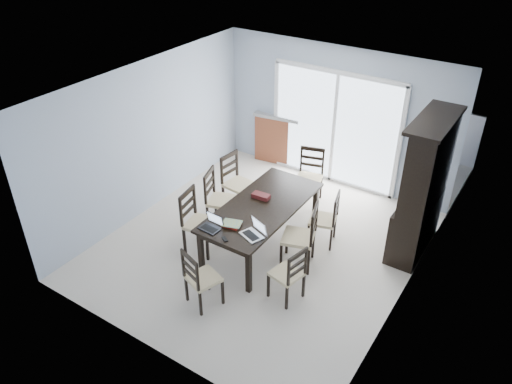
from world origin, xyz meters
TOP-DOWN VIEW (x-y plane):
  - floor at (0.00, 0.00)m, footprint 5.00×5.00m
  - ceiling at (0.00, 0.00)m, footprint 5.00×5.00m
  - back_wall at (0.00, 2.50)m, footprint 4.50×0.02m
  - wall_left at (-2.25, 0.00)m, footprint 0.02×5.00m
  - wall_right at (2.25, 0.00)m, footprint 0.02×5.00m
  - balcony at (0.00, 3.50)m, footprint 4.50×2.00m
  - railing at (0.00, 4.50)m, footprint 4.50×0.06m
  - dining_table at (0.00, 0.00)m, footprint 1.00×2.20m
  - china_hutch at (2.02, 1.25)m, footprint 0.50×1.38m
  - sliding_door at (0.00, 2.48)m, footprint 2.52×0.05m
  - chair_left_near at (-0.82, -0.61)m, footprint 0.52×0.51m
  - chair_left_mid at (-0.94, 0.09)m, footprint 0.56×0.55m
  - chair_left_far at (-1.01, 0.70)m, footprint 0.50×0.48m
  - chair_right_near at (0.99, -0.83)m, footprint 0.46×0.45m
  - chair_right_mid at (0.79, -0.06)m, footprint 0.58×0.57m
  - chair_right_far at (0.84, 0.61)m, footprint 0.50×0.49m
  - chair_end_near at (0.00, -1.59)m, footprint 0.50×0.51m
  - chair_end_far at (-0.01, 1.61)m, footprint 0.54×0.55m
  - laptop_dark at (-0.30, -0.92)m, footprint 0.31×0.22m
  - laptop_silver at (0.29, -0.73)m, footprint 0.38×0.32m
  - book_stack at (-0.09, -0.68)m, footprint 0.32×0.28m
  - cell_phone at (0.03, -1.00)m, footprint 0.13×0.11m
  - game_box at (-0.13, 0.17)m, footprint 0.28×0.15m
  - hot_tub at (-0.83, 3.36)m, footprint 2.23×2.04m

SIDE VIEW (x-z plane):
  - balcony at x=0.00m, z-range -0.10..0.00m
  - floor at x=0.00m, z-range 0.00..0.00m
  - hot_tub at x=-0.83m, z-range 0.00..1.04m
  - chair_right_near at x=0.99m, z-range 0.03..1.04m
  - railing at x=0.00m, z-range 0.00..1.10m
  - chair_end_near at x=0.00m, z-range 0.03..1.08m
  - chair_right_far at x=0.84m, z-range 0.03..1.09m
  - chair_end_far at x=-0.01m, z-range 0.03..1.19m
  - chair_left_mid at x=-0.94m, z-range 0.03..1.19m
  - chair_left_far at x=-1.01m, z-range 0.03..1.19m
  - chair_left_near at x=-0.82m, z-range 0.03..1.22m
  - chair_right_mid at x=0.79m, z-range 0.03..1.24m
  - dining_table at x=0.00m, z-range 0.30..1.05m
  - cell_phone at x=0.03m, z-range 0.75..0.76m
  - book_stack at x=-0.09m, z-range 0.75..0.79m
  - game_box at x=-0.13m, z-range 0.75..0.82m
  - laptop_dark at x=-0.30m, z-range 0.70..0.90m
  - laptop_silver at x=0.29m, z-range 0.69..0.91m
  - china_hutch at x=2.02m, z-range -0.03..2.17m
  - sliding_door at x=0.00m, z-range 0.00..2.18m
  - back_wall at x=0.00m, z-range 0.00..2.60m
  - wall_left at x=-2.25m, z-range 0.00..2.60m
  - wall_right at x=2.25m, z-range 0.00..2.60m
  - ceiling at x=0.00m, z-range 2.60..2.60m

